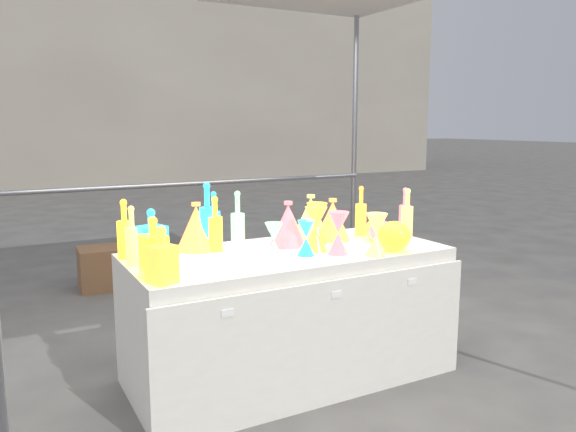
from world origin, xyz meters
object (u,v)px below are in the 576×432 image
cardboard_box_closed (109,267)px  lampshade_0 (196,226)px  hourglass_0 (316,229)px  bottle_0 (125,229)px  decanter_0 (154,246)px  globe_0 (394,238)px  display_table (289,314)px

cardboard_box_closed → lampshade_0: lampshade_0 is taller
hourglass_0 → bottle_0: bearing=160.8°
decanter_0 → hourglass_0: (0.95, 0.09, -0.02)m
lampshade_0 → globe_0: bearing=-6.8°
bottle_0 → decanter_0: bottle_0 is taller
display_table → bottle_0: bearing=162.2°
hourglass_0 → globe_0: hourglass_0 is taller
display_table → bottle_0: size_ratio=5.76×
decanter_0 → bottle_0: bearing=96.5°
cardboard_box_closed → globe_0: size_ratio=2.70×
bottle_0 → lampshade_0: bearing=0.7°
bottle_0 → lampshade_0: size_ratio=1.16×
bottle_0 → decanter_0: 0.44m
decanter_0 → hourglass_0: size_ratio=1.14×
lampshade_0 → decanter_0: bearing=-106.5°
cardboard_box_closed → lampshade_0: 2.20m
cardboard_box_closed → bottle_0: bearing=-95.0°
bottle_0 → decanter_0: (0.04, -0.44, -0.02)m
display_table → bottle_0: (-0.85, 0.27, 0.54)m
hourglass_0 → lampshade_0: 0.68m
cardboard_box_closed → decanter_0: bearing=-92.8°
decanter_0 → lampshade_0: decanter_0 is taller
cardboard_box_closed → lampshade_0: size_ratio=1.87×
bottle_0 → lampshade_0: bottle_0 is taller
bottle_0 → hourglass_0: (0.99, -0.34, -0.03)m
display_table → decanter_0: decanter_0 is taller
bottle_0 → hourglass_0: bottle_0 is taller
display_table → globe_0: bearing=-28.3°
cardboard_box_closed → bottle_0: bottle_0 is taller
cardboard_box_closed → decanter_0: size_ratio=1.79×
display_table → bottle_0: 1.04m
cardboard_box_closed → decanter_0: decanter_0 is taller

